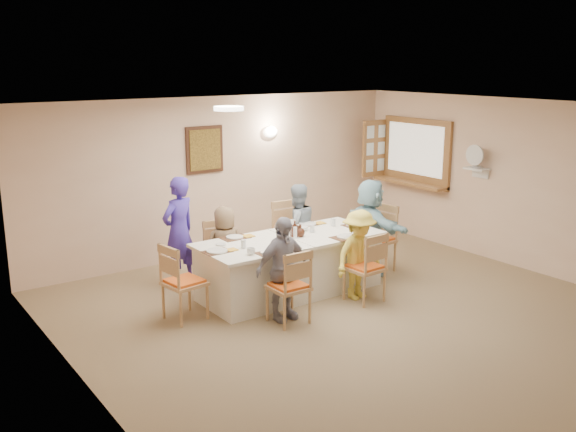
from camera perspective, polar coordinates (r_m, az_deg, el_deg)
ground at (r=7.80m, az=7.27°, el=-9.33°), size 7.00×7.00×0.00m
room_walls at (r=7.34m, az=7.63°, el=1.63°), size 7.00×7.00×7.00m
wall_picture at (r=9.94m, az=-7.42°, el=5.87°), size 0.62×0.05×0.72m
wall_sconce at (r=10.50m, az=-1.57°, el=7.50°), size 0.26×0.09×0.18m
ceiling_light at (r=7.81m, az=-5.29°, el=9.50°), size 0.36×0.36×0.05m
serving_hatch at (r=11.25m, az=11.33°, el=5.60°), size 0.06×1.50×1.15m
hatch_sill at (r=11.25m, az=10.79°, el=2.91°), size 0.30×1.50×0.05m
shutter_door at (r=11.60m, az=7.71°, el=5.98°), size 0.55×0.04×1.00m
fan_shelf at (r=10.34m, az=16.43°, el=4.05°), size 0.22×0.36×0.03m
desk_fan at (r=10.29m, az=16.39°, el=4.86°), size 0.30×0.30×0.28m
dining_table at (r=8.54m, az=0.21°, el=-4.40°), size 2.50×1.06×0.76m
chair_back_left at (r=8.86m, az=-5.98°, el=-3.37°), size 0.50×0.50×0.89m
chair_back_right at (r=9.46m, az=0.34°, el=-1.79°), size 0.54×0.54×1.01m
chair_front_left at (r=7.57m, az=0.03°, el=-6.19°), size 0.44×0.44×0.92m
chair_front_right at (r=8.29m, az=6.83°, el=-4.48°), size 0.46×0.46×0.93m
chair_left_end at (r=7.76m, az=-9.19°, el=-5.73°), size 0.51×0.51×0.95m
chair_right_end at (r=9.46m, az=7.87°, el=-2.01°), size 0.53×0.53×0.99m
diner_back_left at (r=8.73m, az=-5.61°, el=-2.79°), size 0.69×0.57×1.13m
diner_back_right at (r=9.33m, az=0.77°, el=-1.09°), size 0.75×0.64×1.30m
diner_front_left at (r=7.61m, az=-0.49°, el=-4.71°), size 0.76×0.36×1.26m
diner_front_right at (r=8.33m, az=6.30°, el=-3.44°), size 0.87×0.63×1.18m
diner_right_end at (r=9.32m, az=7.33°, el=-0.94°), size 1.38×0.69×1.39m
caregiver at (r=8.88m, az=-9.67°, el=-1.35°), size 0.78×0.70×1.52m
placemat_fl at (r=7.77m, az=-1.59°, el=-3.30°), size 0.34×0.25×0.01m
plate_fl at (r=7.77m, az=-1.59°, el=-3.23°), size 0.24×0.24×0.01m
napkin_fl at (r=7.83m, az=-0.29°, el=-3.11°), size 0.13×0.13×0.01m
placemat_fr at (r=8.47m, az=5.17°, el=-1.91°), size 0.37×0.27×0.01m
plate_fr at (r=8.47m, az=5.17°, el=-1.84°), size 0.24×0.24×0.01m
napkin_fr at (r=8.55m, az=6.31°, el=-1.74°), size 0.13×0.13×0.01m
placemat_bl at (r=8.46m, az=-4.76°, el=-1.93°), size 0.37×0.27×0.01m
plate_bl at (r=8.45m, az=-4.77°, el=-1.86°), size 0.23×0.23×0.01m
napkin_bl at (r=8.50m, az=-3.55°, el=-1.77°), size 0.14×0.14×0.01m
placemat_br at (r=9.10m, az=1.74°, el=-0.75°), size 0.33×0.25×0.01m
plate_br at (r=9.10m, az=1.74°, el=-0.69°), size 0.25×0.25×0.02m
napkin_br at (r=9.17m, az=2.83°, el=-0.61°), size 0.14×0.14×0.01m
placemat_le at (r=7.87m, az=-6.33°, el=-3.16°), size 0.33×0.25×0.01m
plate_le at (r=7.87m, az=-6.33°, el=-3.09°), size 0.26×0.26×0.02m
napkin_le at (r=7.91m, az=-5.02°, el=-2.99°), size 0.13×0.13×0.01m
placemat_re at (r=9.11m, az=5.95°, el=-0.82°), size 0.33×0.25×0.01m
plate_re at (r=9.11m, az=5.95°, el=-0.75°), size 0.24×0.24×0.02m
napkin_re at (r=9.19m, az=7.00°, el=-0.67°), size 0.13×0.13×0.01m
teacup_a at (r=7.72m, az=-3.30°, el=-3.15°), size 0.18×0.18×0.08m
teacup_b at (r=9.05m, az=0.40°, el=-0.59°), size 0.15×0.15×0.08m
bowl_a at (r=8.09m, az=0.03°, el=-2.45°), size 0.23×0.23×0.05m
bowl_b at (r=8.78m, az=1.14°, el=-1.10°), size 0.25×0.25×0.06m
condiment_ketchup at (r=8.37m, az=-0.48°, el=-1.16°), size 0.16×0.16×0.25m
condiment_brown at (r=8.47m, az=0.59°, el=-1.12°), size 0.15×0.15×0.21m
condiment_malt at (r=8.47m, az=1.09°, el=-1.30°), size 0.18×0.18×0.17m
drinking_glass at (r=8.37m, az=-0.83°, el=-1.66°), size 0.07×0.07×0.11m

